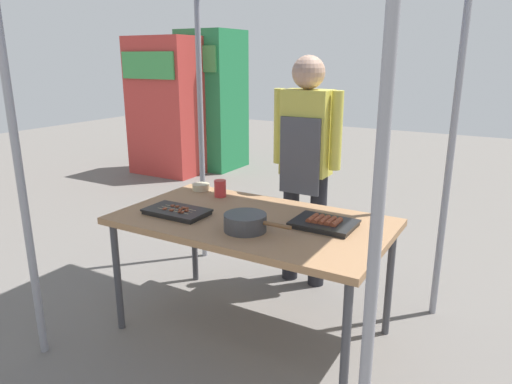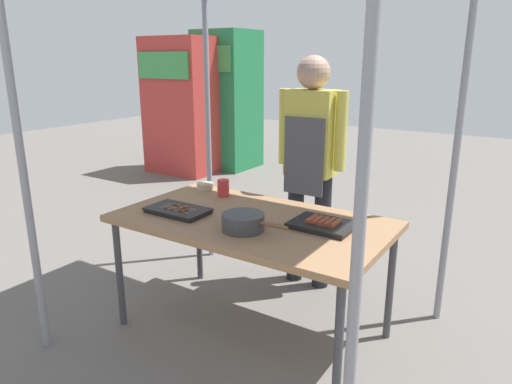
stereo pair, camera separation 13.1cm
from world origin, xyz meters
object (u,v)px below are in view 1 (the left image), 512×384
object	(u,v)px
neighbor_stall_left	(213,101)
drink_cup_near_edge	(220,188)
tray_grilled_sausages	(324,223)
cooking_wok	(246,222)
stall_table	(252,227)
vendor_woman	(306,153)
neighbor_stall_right	(167,106)
tray_meat_skewers	(177,212)
condiment_bowl	(201,187)

from	to	relation	value
neighbor_stall_left	drink_cup_near_edge	bearing A→B (deg)	-54.24
tray_grilled_sausages	cooking_wok	world-z (taller)	cooking_wok
tray_grilled_sausages	drink_cup_near_edge	distance (m)	0.86
stall_table	vendor_woman	distance (m)	0.84
stall_table	neighbor_stall_right	distance (m)	4.44
neighbor_stall_left	neighbor_stall_right	distance (m)	0.74
vendor_woman	neighbor_stall_right	xyz separation A→B (m)	(-3.22, 2.26, -0.02)
tray_meat_skewers	condiment_bowl	bearing A→B (deg)	111.10
tray_grilled_sausages	drink_cup_near_edge	world-z (taller)	drink_cup_near_edge
stall_table	drink_cup_near_edge	size ratio (longest dim) A/B	13.97
cooking_wok	neighbor_stall_left	bearing A→B (deg)	127.19
cooking_wok	condiment_bowl	size ratio (longest dim) A/B	3.21
stall_table	condiment_bowl	world-z (taller)	condiment_bowl
tray_meat_skewers	drink_cup_near_edge	bearing A→B (deg)	88.19
vendor_woman	neighbor_stall_left	size ratio (longest dim) A/B	0.82
condiment_bowl	neighbor_stall_right	distance (m)	3.75
condiment_bowl	neighbor_stall_left	xyz separation A→B (m)	(-2.24, 3.34, 0.26)
condiment_bowl	vendor_woman	xyz separation A→B (m)	(0.62, 0.44, 0.23)
stall_table	tray_grilled_sausages	world-z (taller)	tray_grilled_sausages
cooking_wok	condiment_bowl	xyz separation A→B (m)	(-0.70, 0.54, -0.03)
tray_grilled_sausages	drink_cup_near_edge	xyz separation A→B (m)	(-0.84, 0.20, 0.04)
tray_meat_skewers	cooking_wok	size ratio (longest dim) A/B	0.97
condiment_bowl	cooking_wok	bearing A→B (deg)	-37.53
tray_meat_skewers	neighbor_stall_right	distance (m)	4.26
stall_table	neighbor_stall_right	world-z (taller)	neighbor_stall_right
condiment_bowl	vendor_woman	world-z (taller)	vendor_woman
stall_table	vendor_woman	size ratio (longest dim) A/B	0.95
neighbor_stall_left	stall_table	bearing A→B (deg)	-52.11
condiment_bowl	neighbor_stall_left	bearing A→B (deg)	123.87
tray_meat_skewers	condiment_bowl	xyz separation A→B (m)	(-0.20, 0.51, 0.01)
neighbor_stall_left	tray_meat_skewers	bearing A→B (deg)	-57.65
tray_grilled_sausages	cooking_wok	bearing A→B (deg)	-141.99
tray_meat_skewers	neighbor_stall_left	distance (m)	4.57
drink_cup_near_edge	neighbor_stall_right	distance (m)	3.94
tray_grilled_sausages	drink_cup_near_edge	bearing A→B (deg)	166.66
drink_cup_near_edge	neighbor_stall_left	bearing A→B (deg)	125.76
neighbor_stall_left	neighbor_stall_right	world-z (taller)	neighbor_stall_left
tray_meat_skewers	neighbor_stall_right	size ratio (longest dim) A/B	0.20
tray_grilled_sausages	cooking_wok	size ratio (longest dim) A/B	0.88
stall_table	vendor_woman	world-z (taller)	vendor_woman
cooking_wok	condiment_bowl	bearing A→B (deg)	142.47
condiment_bowl	drink_cup_near_edge	world-z (taller)	drink_cup_near_edge
cooking_wok	condiment_bowl	world-z (taller)	cooking_wok
tray_meat_skewers	neighbor_stall_left	bearing A→B (deg)	122.35
vendor_woman	tray_grilled_sausages	bearing A→B (deg)	121.78
vendor_woman	neighbor_stall_right	world-z (taller)	neighbor_stall_right
tray_meat_skewers	neighbor_stall_left	xyz separation A→B (m)	(-2.44, 3.85, 0.26)
vendor_woman	neighbor_stall_right	size ratio (longest dim) A/B	0.86
drink_cup_near_edge	neighbor_stall_right	bearing A→B (deg)	135.56
drink_cup_near_edge	neighbor_stall_left	size ratio (longest dim) A/B	0.06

